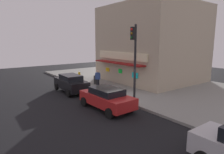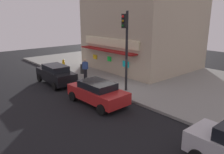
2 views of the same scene
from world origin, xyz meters
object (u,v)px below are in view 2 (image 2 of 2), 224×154
trash_can (83,69)px  parked_car_black (56,74)px  traffic_light (126,41)px  fire_hydrant (64,64)px  pedestrian (85,68)px  parked_car_red (97,92)px

trash_can → parked_car_black: 3.37m
trash_can → traffic_light: bearing=-4.3°
trash_can → fire_hydrant: bearing=-173.5°
traffic_light → parked_car_black: traffic_light is taller
pedestrian → parked_car_black: size_ratio=0.39×
parked_car_black → trash_can: bearing=105.1°
traffic_light → pedestrian: 5.44m
traffic_light → parked_car_black: bearing=-152.7°
parked_car_black → fire_hydrant: bearing=143.8°
fire_hydrant → parked_car_red: (9.67, -2.92, 0.15)m
pedestrian → fire_hydrant: bearing=175.1°
fire_hydrant → parked_car_black: (3.96, -2.90, 0.20)m
trash_can → pedestrian: bearing=-26.2°
traffic_light → fire_hydrant: (-9.33, 0.12, -3.14)m
traffic_light → parked_car_black: (-5.37, -2.78, -2.94)m
trash_can → parked_car_black: parked_car_black is taller
traffic_light → parked_car_red: bearing=-83.0°
trash_can → pedestrian: pedestrian is taller
fire_hydrant → parked_car_red: parked_car_red is taller
traffic_light → trash_can: (-6.25, 0.47, -3.16)m
fire_hydrant → parked_car_black: 4.91m
fire_hydrant → pedestrian: pedestrian is taller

